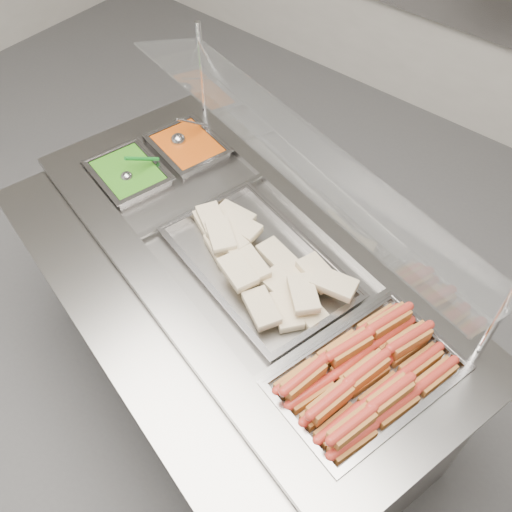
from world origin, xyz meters
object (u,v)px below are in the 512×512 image
Objects in this scene: sneeze_guard at (300,150)px; pan_wraps at (258,266)px; pan_hotdogs at (365,382)px; ladle at (179,140)px; serving_spoon at (130,174)px; steam_counter at (249,319)px.

sneeze_guard is 2.21× the size of pan_wraps.
ladle reaches higher than pan_hotdogs.
serving_spoon is (-1.10, 0.13, 0.05)m from pan_hotdogs.
steam_counter is 0.66m from pan_hotdogs.
pan_wraps is 0.67m from ladle.
steam_counter is at bearing -24.46° from ladle.
steam_counter is at bearing 166.34° from pan_wraps.
sneeze_guard is at bearing -6.34° from ladle.
steam_counter is at bearing 166.34° from pan_hotdogs.
pan_hotdogs is 3.24× the size of ladle.
steam_counter is 1.21× the size of sneeze_guard.
ladle reaches higher than pan_wraps.
serving_spoon reaches higher than pan_hotdogs.
ladle reaches higher than serving_spoon.
serving_spoon is (-0.61, 0.01, 0.03)m from pan_wraps.
pan_wraps is (0.05, -0.01, 0.37)m from steam_counter.
steam_counter is 2.68× the size of pan_wraps.
pan_hotdogs is 0.81× the size of pan_wraps.
pan_wraps is 3.99× the size of ladle.
sneeze_guard reaches higher than pan_wraps.
serving_spoon reaches higher than pan_wraps.
pan_wraps is at bearing -13.66° from steam_counter.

